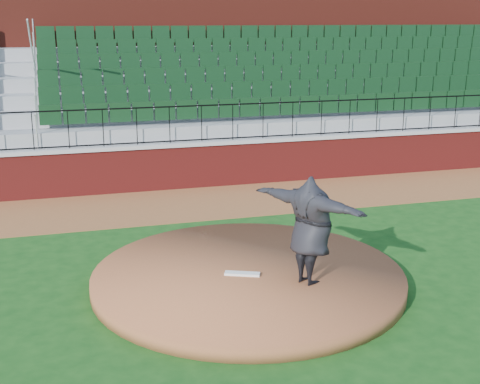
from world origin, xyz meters
TOP-DOWN VIEW (x-y plane):
  - ground at (0.00, 0.00)m, footprint 90.00×90.00m
  - warning_track at (0.00, 5.40)m, footprint 34.00×3.20m
  - field_wall at (0.00, 7.00)m, footprint 34.00×0.35m
  - wall_cap at (0.00, 7.00)m, footprint 34.00×0.45m
  - wall_railing at (0.00, 7.00)m, footprint 34.00×0.05m
  - seating_stands at (0.00, 9.72)m, footprint 34.00×5.10m
  - concourse_wall at (0.00, 12.52)m, footprint 34.00×0.50m
  - pitchers_mound at (-0.29, -0.05)m, footprint 5.59×5.59m
  - pitching_rubber at (-0.44, -0.18)m, footprint 0.63×0.39m
  - pitcher at (0.58, -0.81)m, footprint 1.67×2.34m

SIDE VIEW (x-z plane):
  - ground at x=0.00m, z-range 0.00..0.00m
  - warning_track at x=0.00m, z-range 0.00..0.01m
  - pitchers_mound at x=-0.29m, z-range 0.00..0.25m
  - pitching_rubber at x=-0.44m, z-range 0.25..0.29m
  - field_wall at x=0.00m, z-range 0.00..1.20m
  - pitcher at x=0.58m, z-range 0.25..2.14m
  - wall_cap at x=0.00m, z-range 1.20..1.30m
  - wall_railing at x=0.00m, z-range 1.30..2.30m
  - seating_stands at x=0.00m, z-range 0.00..4.60m
  - concourse_wall at x=0.00m, z-range 0.00..5.50m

